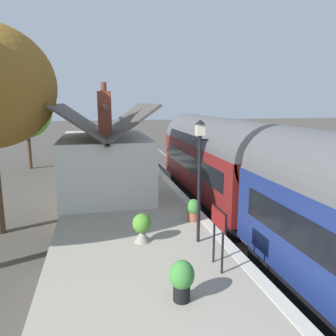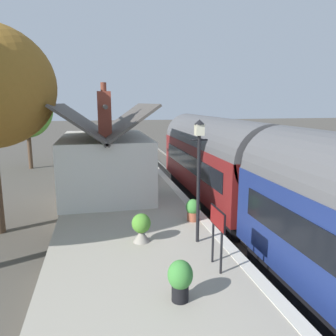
{
  "view_description": "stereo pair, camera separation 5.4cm",
  "coord_description": "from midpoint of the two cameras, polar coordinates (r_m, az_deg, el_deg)",
  "views": [
    {
      "loc": [
        -16.33,
        4.87,
        5.02
      ],
      "look_at": [
        -0.92,
        1.5,
        1.88
      ],
      "focal_mm": 35.28,
      "sensor_mm": 36.0,
      "label": 1
    },
    {
      "loc": [
        -16.34,
        4.82,
        5.02
      ],
      "look_at": [
        -0.92,
        1.5,
        1.88
      ],
      "focal_mm": 35.28,
      "sensor_mm": 36.0,
      "label": 2
    }
  ],
  "objects": [
    {
      "name": "ground_plane",
      "position": [
        17.76,
        4.21,
        -5.2
      ],
      "size": [
        160.0,
        160.0,
        0.0
      ],
      "primitive_type": "plane",
      "color": "#4C473F"
    },
    {
      "name": "platform",
      "position": [
        17.0,
        -7.76,
        -4.48
      ],
      "size": [
        32.0,
        5.34,
        0.88
      ],
      "primitive_type": "cube",
      "color": "#A39B8C",
      "rests_on": "ground"
    },
    {
      "name": "platform_edge_coping",
      "position": [
        17.24,
        0.49,
        -2.61
      ],
      "size": [
        32.0,
        0.36,
        0.02
      ],
      "primitive_type": "cube",
      "color": "beige",
      "rests_on": "platform"
    },
    {
      "name": "rail_near",
      "position": [
        18.25,
        9.12,
        -4.63
      ],
      "size": [
        52.0,
        0.08,
        0.14
      ],
      "primitive_type": "cube",
      "color": "gray",
      "rests_on": "ground"
    },
    {
      "name": "rail_far",
      "position": [
        17.79,
        4.78,
        -4.94
      ],
      "size": [
        52.0,
        0.08,
        0.14
      ],
      "primitive_type": "cube",
      "color": "gray",
      "rests_on": "ground"
    },
    {
      "name": "train",
      "position": [
        11.79,
        17.45,
        -3.02
      ],
      "size": [
        21.9,
        2.73,
        4.32
      ],
      "color": "black",
      "rests_on": "ground"
    },
    {
      "name": "station_building",
      "position": [
        15.65,
        -10.61,
        1.15
      ],
      "size": [
        6.66,
        4.1,
        4.96
      ],
      "color": "silver",
      "rests_on": "platform"
    },
    {
      "name": "bench_mid_platform",
      "position": [
        22.35,
        -8.14,
        1.71
      ],
      "size": [
        1.42,
        0.5,
        0.88
      ],
      "color": "teal",
      "rests_on": "platform"
    },
    {
      "name": "bench_by_lamp",
      "position": [
        25.54,
        -8.12,
        2.9
      ],
      "size": [
        1.42,
        0.5,
        0.88
      ],
      "color": "teal",
      "rests_on": "platform"
    },
    {
      "name": "planter_under_sign",
      "position": [
        11.83,
        4.47,
        -7.16
      ],
      "size": [
        0.51,
        0.51,
        0.78
      ],
      "color": "#9E5138",
      "rests_on": "platform"
    },
    {
      "name": "planter_bench_left",
      "position": [
        7.32,
        2.35,
        -18.56
      ],
      "size": [
        0.54,
        0.54,
        0.91
      ],
      "color": "black",
      "rests_on": "platform"
    },
    {
      "name": "planter_edge_far",
      "position": [
        10.11,
        -4.48,
        -10.24
      ],
      "size": [
        0.57,
        0.57,
        0.88
      ],
      "color": "gray",
      "rests_on": "platform"
    },
    {
      "name": "planter_bench_right",
      "position": [
        21.15,
        -8.86,
        1.12
      ],
      "size": [
        0.61,
        0.61,
        0.88
      ],
      "color": "teal",
      "rests_on": "platform"
    },
    {
      "name": "lamp_post_platform",
      "position": [
        9.55,
        5.51,
        1.71
      ],
      "size": [
        0.32,
        0.5,
        3.67
      ],
      "color": "black",
      "rests_on": "platform"
    },
    {
      "name": "station_sign_board",
      "position": [
        8.41,
        8.76,
        -9.43
      ],
      "size": [
        0.96,
        0.06,
        1.57
      ],
      "color": "black",
      "rests_on": "platform"
    },
    {
      "name": "tree_distant",
      "position": [
        27.22,
        -23.24,
        9.69
      ],
      "size": [
        4.11,
        3.87,
        7.03
      ],
      "color": "#4C3828",
      "rests_on": "ground"
    }
  ]
}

